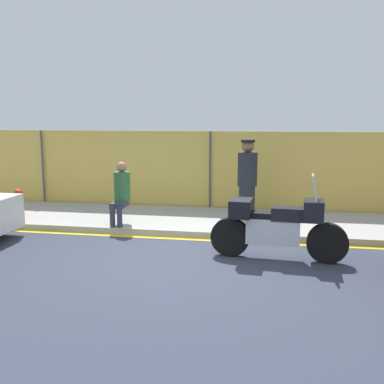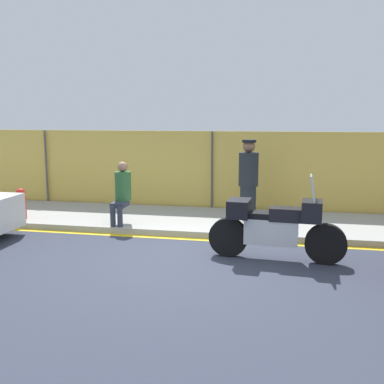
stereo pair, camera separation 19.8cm
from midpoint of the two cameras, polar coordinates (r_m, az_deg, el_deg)
name	(u,v)px [view 2 (the right image)]	position (r m, az deg, el deg)	size (l,w,h in m)	color
ground_plane	(176,259)	(7.71, -1.26, -8.53)	(120.00, 120.00, 0.00)	#333847
sidewalk	(203,221)	(10.17, 1.99, -3.68)	(33.48, 2.49, 0.13)	#9E9E99
curb_paint_stripe	(191,239)	(8.91, 0.57, -5.99)	(33.48, 0.18, 0.01)	gold
storefront_fence	(213,172)	(11.31, 3.13, 2.56)	(31.80, 0.16, 2.04)	gold
motorcycle	(275,226)	(7.66, 11.21, -4.24)	(2.29, 0.60, 1.46)	black
officer_standing	(248,179)	(10.06, 7.73, 1.65)	(0.44, 0.44, 1.77)	#1E2328
person_seated_on_curb	(122,189)	(9.68, -8.31, 0.34)	(0.35, 0.66, 1.32)	#2D3342
fire_hydrant	(21,204)	(10.71, -20.40, -1.41)	(0.22, 0.27, 0.69)	red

